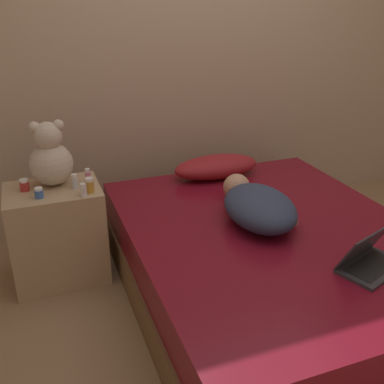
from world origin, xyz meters
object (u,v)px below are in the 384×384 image
object	(u,v)px
bottle_amber	(90,185)
bottle_pink	(88,177)
teddy_bear	(50,157)
bottle_clear	(75,181)
bottle_red	(24,185)
person_lying	(257,205)
bottle_white	(83,190)
pillow	(216,167)
bottle_blue	(39,193)
laptop	(369,259)

from	to	relation	value
bottle_amber	bottle_pink	bearing A→B (deg)	85.62
teddy_bear	bottle_clear	bearing A→B (deg)	-44.11
bottle_red	bottle_clear	bearing A→B (deg)	-13.28
teddy_bear	bottle_red	bearing A→B (deg)	-165.07
person_lying	bottle_red	world-z (taller)	bottle_red
bottle_white	bottle_pink	size ratio (longest dim) A/B	0.78
pillow	bottle_clear	bearing A→B (deg)	-168.08
person_lying	bottle_clear	distance (m)	1.08
teddy_bear	bottle_pink	bearing A→B (deg)	-19.79
bottle_pink	bottle_blue	bearing A→B (deg)	-159.84
bottle_white	bottle_clear	size ratio (longest dim) A/B	0.86
teddy_bear	bottle_pink	distance (m)	0.24
laptop	bottle_blue	world-z (taller)	bottle_blue
pillow	bottle_red	size ratio (longest dim) A/B	8.69
bottle_blue	person_lying	bearing A→B (deg)	-20.30
bottle_blue	bottle_clear	bearing A→B (deg)	17.90
bottle_red	bottle_pink	world-z (taller)	bottle_pink
bottle_white	bottle_blue	bearing A→B (deg)	164.53
teddy_bear	bottle_red	world-z (taller)	teddy_bear
bottle_blue	bottle_pink	size ratio (longest dim) A/B	0.62
bottle_amber	teddy_bear	bearing A→B (deg)	132.55
person_lying	teddy_bear	xyz separation A→B (m)	(-1.07, 0.61, 0.22)
laptop	teddy_bear	xyz separation A→B (m)	(-1.34, 1.22, 0.28)
bottle_clear	bottle_amber	world-z (taller)	bottle_amber
bottle_clear	person_lying	bearing A→B (deg)	-27.51
laptop	bottle_clear	distance (m)	1.66
person_lying	teddy_bear	world-z (taller)	teddy_bear
laptop	person_lying	bearing A→B (deg)	94.57
bottle_red	pillow	bearing A→B (deg)	6.46
laptop	bottle_amber	world-z (taller)	bottle_amber
bottle_red	laptop	bearing A→B (deg)	-38.04
bottle_blue	bottle_white	bearing A→B (deg)	-15.47
bottle_blue	bottle_pink	distance (m)	0.31
teddy_bear	bottle_white	distance (m)	0.31
bottle_clear	bottle_amber	size ratio (longest dim) A/B	0.98
teddy_bear	laptop	bearing A→B (deg)	-42.39
person_lying	teddy_bear	bearing A→B (deg)	154.34
bottle_clear	bottle_pink	world-z (taller)	bottle_pink
bottle_blue	bottle_pink	world-z (taller)	bottle_pink
teddy_bear	bottle_amber	distance (m)	0.30
teddy_bear	bottle_white	xyz separation A→B (m)	(0.14, -0.24, -0.13)
teddy_bear	bottle_blue	bearing A→B (deg)	-117.80
bottle_blue	bottle_amber	distance (m)	0.28
teddy_bear	pillow	bearing A→B (deg)	5.16
person_lying	bottle_red	xyz separation A→B (m)	(-1.23, 0.56, 0.09)
pillow	bottle_pink	size ratio (longest dim) A/B	6.37
laptop	bottle_blue	size ratio (longest dim) A/B	6.42
teddy_bear	bottle_amber	bearing A→B (deg)	-47.45
bottle_clear	bottle_red	bearing A→B (deg)	166.72
teddy_bear	bottle_white	world-z (taller)	teddy_bear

